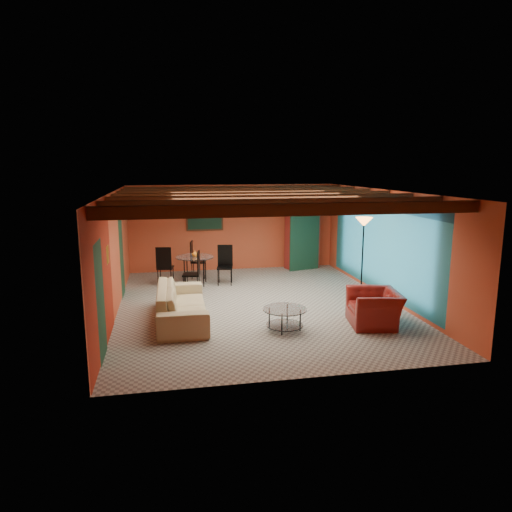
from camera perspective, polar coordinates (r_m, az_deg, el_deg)
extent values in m
cube|color=gray|center=(11.19, 0.20, -5.98)|extent=(6.50, 8.00, 0.01)
cube|color=silver|center=(10.71, 0.21, 7.96)|extent=(6.50, 8.00, 0.01)
cube|color=#BB4A2B|center=(14.77, -2.82, 3.53)|extent=(6.50, 0.02, 2.70)
cube|color=maroon|center=(10.73, -17.08, 0.21)|extent=(0.02, 8.00, 2.70)
cube|color=teal|center=(11.93, 15.71, 1.33)|extent=(0.02, 8.00, 2.70)
imported|color=tan|center=(10.09, -9.11, -5.78)|extent=(1.05, 2.61, 0.76)
imported|color=maroon|center=(10.01, 14.34, -6.21)|extent=(1.16, 1.27, 0.73)
cube|color=maroon|center=(15.01, 5.70, 1.87)|extent=(1.12, 0.76, 1.80)
cube|color=black|center=(14.59, -6.32, 4.57)|extent=(1.05, 0.03, 0.65)
imported|color=#26661E|center=(14.88, 5.79, 6.18)|extent=(0.48, 0.44, 0.47)
imported|color=orange|center=(12.92, -7.57, 1.65)|extent=(0.21, 0.21, 0.17)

